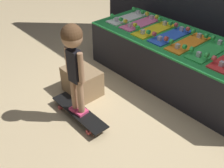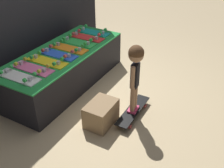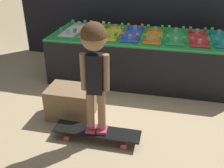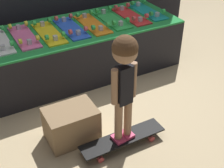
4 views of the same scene
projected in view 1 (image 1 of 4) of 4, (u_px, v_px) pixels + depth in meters
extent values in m
plane|color=tan|center=(145.00, 98.00, 3.06)|extent=(16.00, 16.00, 0.00)
cube|color=black|center=(177.00, 62.00, 3.20)|extent=(2.23, 0.87, 0.55)
cube|color=#23893D|center=(180.00, 40.00, 3.04)|extent=(2.23, 0.87, 0.02)
cube|color=white|center=(128.00, 18.00, 3.58)|extent=(0.20, 0.62, 0.01)
cube|color=#B7B7BC|center=(138.00, 12.00, 3.68)|extent=(0.04, 0.04, 0.05)
cylinder|color=green|center=(143.00, 12.00, 3.61)|extent=(0.03, 0.05, 0.05)
cylinder|color=green|center=(134.00, 9.00, 3.72)|extent=(0.03, 0.05, 0.05)
cube|color=#B7B7BC|center=(117.00, 19.00, 3.45)|extent=(0.04, 0.04, 0.05)
cylinder|color=green|center=(121.00, 19.00, 3.39)|extent=(0.03, 0.05, 0.05)
cylinder|color=green|center=(112.00, 16.00, 3.49)|extent=(0.03, 0.05, 0.05)
cube|color=pink|center=(141.00, 23.00, 3.43)|extent=(0.20, 0.62, 0.01)
cube|color=#B7B7BC|center=(152.00, 17.00, 3.52)|extent=(0.04, 0.04, 0.05)
cylinder|color=yellow|center=(157.00, 17.00, 3.45)|extent=(0.03, 0.05, 0.05)
cylinder|color=yellow|center=(147.00, 14.00, 3.56)|extent=(0.03, 0.05, 0.05)
cube|color=#B7B7BC|center=(130.00, 25.00, 3.30)|extent=(0.04, 0.04, 0.05)
cylinder|color=yellow|center=(135.00, 25.00, 3.23)|extent=(0.03, 0.05, 0.05)
cylinder|color=yellow|center=(125.00, 21.00, 3.33)|extent=(0.03, 0.05, 0.05)
cube|color=yellow|center=(154.00, 30.00, 3.25)|extent=(0.20, 0.62, 0.01)
cube|color=#B7B7BC|center=(165.00, 23.00, 3.34)|extent=(0.04, 0.04, 0.05)
cylinder|color=green|center=(170.00, 23.00, 3.28)|extent=(0.03, 0.05, 0.05)
cylinder|color=green|center=(160.00, 19.00, 3.38)|extent=(0.03, 0.05, 0.05)
cube|color=#B7B7BC|center=(143.00, 32.00, 3.12)|extent=(0.04, 0.04, 0.05)
cylinder|color=green|center=(148.00, 32.00, 3.05)|extent=(0.03, 0.05, 0.05)
cylinder|color=green|center=(138.00, 28.00, 3.16)|extent=(0.03, 0.05, 0.05)
cube|color=blue|center=(171.00, 36.00, 3.10)|extent=(0.20, 0.62, 0.01)
cube|color=#B7B7BC|center=(182.00, 29.00, 3.19)|extent=(0.04, 0.04, 0.05)
cylinder|color=#D84C4C|center=(188.00, 29.00, 3.13)|extent=(0.03, 0.05, 0.05)
cylinder|color=#D84C4C|center=(176.00, 25.00, 3.23)|extent=(0.03, 0.05, 0.05)
cube|color=#B7B7BC|center=(160.00, 38.00, 2.97)|extent=(0.04, 0.04, 0.05)
cylinder|color=#D84C4C|center=(166.00, 39.00, 2.90)|extent=(0.03, 0.05, 0.05)
cylinder|color=#D84C4C|center=(154.00, 34.00, 3.01)|extent=(0.03, 0.05, 0.05)
cube|color=orange|center=(188.00, 43.00, 2.94)|extent=(0.20, 0.62, 0.01)
cube|color=#B7B7BC|center=(199.00, 36.00, 3.03)|extent=(0.04, 0.04, 0.05)
cylinder|color=green|center=(206.00, 36.00, 2.96)|extent=(0.03, 0.05, 0.05)
cylinder|color=green|center=(193.00, 31.00, 3.07)|extent=(0.03, 0.05, 0.05)
cube|color=#B7B7BC|center=(178.00, 46.00, 2.81)|extent=(0.04, 0.04, 0.05)
cylinder|color=green|center=(185.00, 47.00, 2.74)|extent=(0.03, 0.05, 0.05)
cylinder|color=green|center=(171.00, 41.00, 2.84)|extent=(0.03, 0.05, 0.05)
cube|color=green|center=(209.00, 51.00, 2.79)|extent=(0.20, 0.62, 0.01)
cube|color=#B7B7BC|center=(220.00, 42.00, 2.88)|extent=(0.04, 0.04, 0.05)
cylinder|color=green|center=(213.00, 38.00, 2.92)|extent=(0.03, 0.05, 0.05)
cube|color=#B7B7BC|center=(199.00, 54.00, 2.66)|extent=(0.04, 0.04, 0.05)
cylinder|color=green|center=(207.00, 55.00, 2.59)|extent=(0.03, 0.05, 0.05)
cylinder|color=green|center=(192.00, 49.00, 2.69)|extent=(0.03, 0.05, 0.05)
cube|color=#B7B7BC|center=(222.00, 64.00, 2.50)|extent=(0.04, 0.04, 0.05)
cylinder|color=#D84C4C|center=(214.00, 58.00, 2.54)|extent=(0.03, 0.05, 0.05)
cube|color=black|center=(79.00, 112.00, 2.73)|extent=(0.77, 0.18, 0.01)
cube|color=#B7B7BC|center=(94.00, 127.00, 2.59)|extent=(0.04, 0.04, 0.05)
cylinder|color=#D84C4C|center=(100.00, 125.00, 2.65)|extent=(0.05, 0.03, 0.05)
cylinder|color=#D84C4C|center=(88.00, 132.00, 2.56)|extent=(0.05, 0.03, 0.05)
cube|color=#B7B7BC|center=(66.00, 103.00, 2.90)|extent=(0.04, 0.04, 0.05)
cylinder|color=#D84C4C|center=(72.00, 102.00, 2.96)|extent=(0.05, 0.03, 0.05)
cylinder|color=#D84C4C|center=(60.00, 107.00, 2.87)|extent=(0.05, 0.03, 0.05)
cube|color=#E03D6B|center=(82.00, 112.00, 2.69)|extent=(0.10, 0.13, 0.03)
cylinder|color=#997051|center=(81.00, 96.00, 2.57)|extent=(0.07, 0.07, 0.38)
cube|color=#E03D6B|center=(76.00, 108.00, 2.74)|extent=(0.10, 0.13, 0.03)
cylinder|color=#997051|center=(74.00, 92.00, 2.62)|extent=(0.07, 0.07, 0.38)
cube|color=black|center=(75.00, 66.00, 2.41)|extent=(0.13, 0.10, 0.33)
cylinder|color=#997051|center=(81.00, 68.00, 2.36)|extent=(0.05, 0.05, 0.30)
cylinder|color=#997051|center=(68.00, 62.00, 2.45)|extent=(0.05, 0.05, 0.30)
sphere|color=#997051|center=(72.00, 37.00, 2.25)|extent=(0.19, 0.19, 0.19)
sphere|color=#4C331E|center=(72.00, 35.00, 2.23)|extent=(0.19, 0.19, 0.19)
cube|color=#8E704C|center=(82.00, 81.00, 3.06)|extent=(0.44, 0.31, 0.31)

